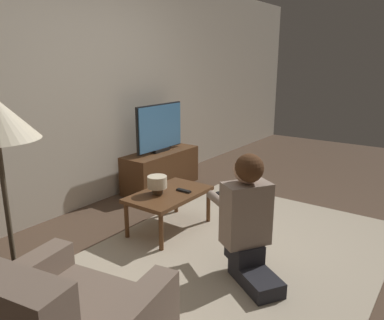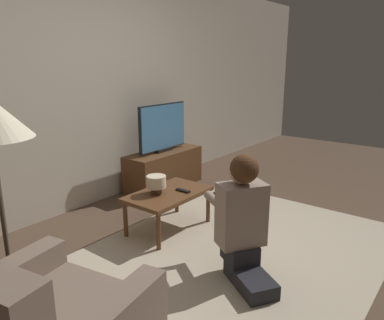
# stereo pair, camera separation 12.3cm
# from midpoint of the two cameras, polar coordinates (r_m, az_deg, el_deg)

# --- Properties ---
(ground_plane) EXTENTS (10.00, 10.00, 0.00)m
(ground_plane) POSITION_cam_midpoint_polar(r_m,az_deg,el_deg) (3.28, 7.81, -14.00)
(ground_plane) COLOR brown
(wall_back) EXTENTS (10.00, 0.06, 2.60)m
(wall_back) POSITION_cam_midpoint_polar(r_m,az_deg,el_deg) (4.17, -15.46, 10.65)
(wall_back) COLOR beige
(wall_back) RESTS_ON ground_plane
(rug) EXTENTS (2.82, 2.15, 0.02)m
(rug) POSITION_cam_midpoint_polar(r_m,az_deg,el_deg) (3.27, 7.82, -13.88)
(rug) COLOR #BCAD93
(rug) RESTS_ON ground_plane
(tv_stand) EXTENTS (1.07, 0.40, 0.47)m
(tv_stand) POSITION_cam_midpoint_polar(r_m,az_deg,el_deg) (4.75, -3.58, -1.43)
(tv_stand) COLOR brown
(tv_stand) RESTS_ON ground_plane
(tv) EXTENTS (0.80, 0.08, 0.59)m
(tv) POSITION_cam_midpoint_polar(r_m,az_deg,el_deg) (4.63, -3.72, 4.95)
(tv) COLOR black
(tv) RESTS_ON tv_stand
(coffee_table) EXTENTS (0.80, 0.49, 0.38)m
(coffee_table) POSITION_cam_midpoint_polar(r_m,az_deg,el_deg) (3.53, -2.63, -5.60)
(coffee_table) COLOR brown
(coffee_table) RESTS_ON ground_plane
(person_kneeling) EXTENTS (0.64, 0.80, 0.94)m
(person_kneeling) POSITION_cam_midpoint_polar(r_m,az_deg,el_deg) (2.76, 8.96, -8.55)
(person_kneeling) COLOR #232328
(person_kneeling) RESTS_ON rug
(table_lamp) EXTENTS (0.18, 0.18, 0.17)m
(table_lamp) POSITION_cam_midpoint_polar(r_m,az_deg,el_deg) (3.45, -4.45, -3.50)
(table_lamp) COLOR #4C3823
(table_lamp) RESTS_ON coffee_table
(remote) EXTENTS (0.04, 0.15, 0.02)m
(remote) POSITION_cam_midpoint_polar(r_m,az_deg,el_deg) (3.52, -0.39, -4.69)
(remote) COLOR black
(remote) RESTS_ON coffee_table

